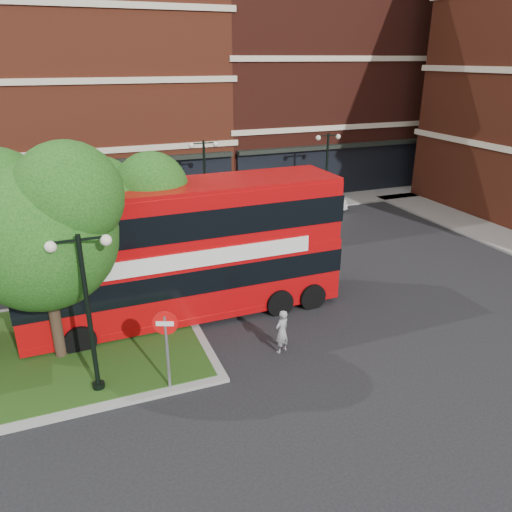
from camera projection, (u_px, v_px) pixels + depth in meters
name	position (u px, v px, depth m)	size (l,w,h in m)	color
ground	(270.00, 357.00, 16.69)	(120.00, 120.00, 0.00)	black
pavement_far	(167.00, 218.00, 30.93)	(44.00, 3.00, 0.12)	slate
terrace_far_left	(12.00, 97.00, 32.13)	(26.00, 12.00, 14.00)	maroon
terrace_far_right	(316.00, 76.00, 39.23)	(18.00, 12.00, 16.00)	#471911
traffic_island	(13.00, 358.00, 16.54)	(12.60, 7.60, 0.15)	gray
tree_island_west	(35.00, 221.00, 14.90)	(5.40, 4.71, 7.21)	#2D2116
tree_island_east	(128.00, 207.00, 18.28)	(4.46, 3.90, 6.29)	#2D2116
lamp_island	(88.00, 308.00, 13.95)	(1.72, 0.36, 5.00)	black
lamp_far_left	(205.00, 178.00, 28.86)	(1.72, 0.36, 5.00)	black
lamp_far_right	(327.00, 168.00, 31.58)	(1.72, 0.36, 5.00)	black
bus	(184.00, 243.00, 18.43)	(11.93, 2.88, 4.54)	#A90609
woman	(282.00, 331.00, 16.75)	(0.57, 0.37, 1.56)	gray
car_silver	(169.00, 219.00, 28.92)	(1.45, 3.61, 1.23)	#AEAFB5
car_white	(310.00, 201.00, 31.97)	(1.62, 4.65, 1.53)	white
no_entry_sign	(166.00, 335.00, 14.37)	(0.70, 0.33, 2.66)	slate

